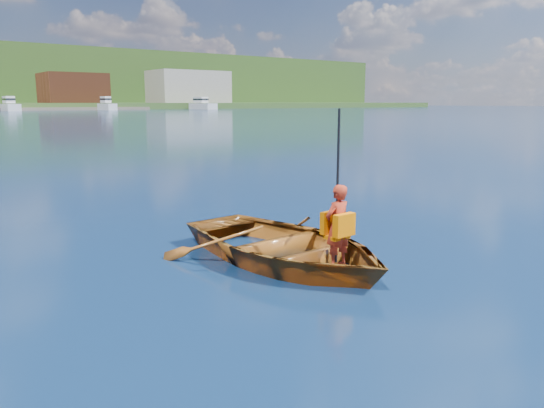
# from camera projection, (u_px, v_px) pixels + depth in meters

# --- Properties ---
(ground) EXTENTS (600.00, 600.00, 0.00)m
(ground) POSITION_uv_depth(u_px,v_px,m) (279.00, 241.00, 8.82)
(ground) COLOR #142245
(ground) RESTS_ON ground
(rowboat) EXTENTS (2.90, 3.88, 0.77)m
(rowboat) POSITION_uv_depth(u_px,v_px,m) (284.00, 246.00, 7.69)
(rowboat) COLOR #6A360D
(rowboat) RESTS_ON ground
(child_paddler) EXTENTS (0.43, 0.36, 2.10)m
(child_paddler) POSITION_uv_depth(u_px,v_px,m) (337.00, 226.00, 7.03)
(child_paddler) COLOR #A92D19
(child_paddler) RESTS_ON ground
(hillside_trees) EXTENTS (298.77, 74.41, 23.17)m
(hillside_trees) POSITION_uv_depth(u_px,v_px,m) (0.00, 62.00, 216.79)
(hillside_trees) COLOR #382314
(hillside_trees) RESTS_ON ground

